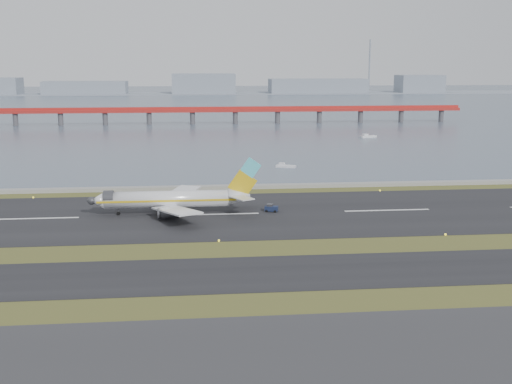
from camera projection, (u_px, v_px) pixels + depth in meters
ground at (221, 253)px, 115.47m from camera, size 1000.00×1000.00×0.00m
taxiway_strip at (224, 274)px, 103.75m from camera, size 1000.00×18.00×0.10m
runway_strip at (214, 215)px, 144.72m from camera, size 1000.00×45.00×0.10m
seawall at (210, 187)px, 173.89m from camera, size 1000.00×2.50×1.00m
bay_water at (196, 102)px, 564.11m from camera, size 1400.00×800.00×1.30m
red_pier at (235, 111)px, 359.83m from camera, size 260.00×5.00×10.20m
far_shoreline at (207, 88)px, 720.31m from camera, size 1400.00×80.00×60.50m
airliner at (174, 199)px, 144.60m from camera, size 38.52×32.89×12.80m
pushback_tug at (271, 208)px, 147.25m from camera, size 3.29×2.50×1.87m
workboat_near at (285, 166)px, 210.16m from camera, size 6.71×4.35×1.56m
workboat_far at (368, 136)px, 293.86m from camera, size 8.10×4.74×1.88m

